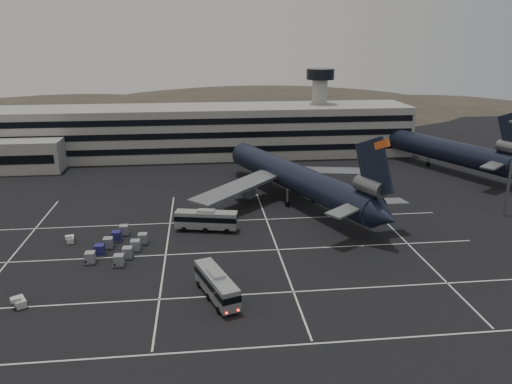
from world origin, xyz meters
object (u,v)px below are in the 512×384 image
trijet_main (297,178)px  bus_far (206,219)px  bus_near (216,284)px  tug_a (70,239)px  uld_cluster (118,246)px

trijet_main → bus_far: (-18.89, -13.59, -3.12)m
bus_near → bus_far: size_ratio=0.97×
trijet_main → bus_far: size_ratio=4.88×
trijet_main → bus_near: size_ratio=5.02×
tug_a → trijet_main: bearing=8.9°
bus_far → uld_cluster: size_ratio=0.76×
trijet_main → bus_near: bearing=-137.7°
bus_near → bus_far: 24.17m
bus_far → tug_a: bearing=109.4°
tug_a → uld_cluster: 9.56m
trijet_main → uld_cluster: bearing=-170.2°
uld_cluster → bus_near: bearing=-48.3°
trijet_main → uld_cluster: trijet_main is taller
bus_far → uld_cluster: 16.04m
trijet_main → bus_near: (-18.01, -37.75, -3.17)m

